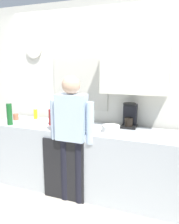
# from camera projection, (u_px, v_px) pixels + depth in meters

# --- Properties ---
(ground_plane) EXTENTS (8.00, 8.00, 0.00)m
(ground_plane) POSITION_uv_depth(u_px,v_px,m) (73.00, 200.00, 2.94)
(ground_plane) COLOR beige
(kitchen_counter) EXTENTS (2.65, 0.64, 0.90)m
(kitchen_counter) POSITION_uv_depth(u_px,v_px,m) (82.00, 159.00, 3.13)
(kitchen_counter) COLOR #B2B7BC
(kitchen_counter) RESTS_ON ground_plane
(dishwasher_panel) EXTENTS (0.56, 0.02, 0.81)m
(dishwasher_panel) POSITION_uv_depth(u_px,v_px,m) (63.00, 170.00, 2.87)
(dishwasher_panel) COLOR black
(dishwasher_panel) RESTS_ON ground_plane
(back_wall_assembly) EXTENTS (4.25, 0.42, 2.60)m
(back_wall_assembly) POSITION_uv_depth(u_px,v_px,m) (97.00, 90.00, 3.28)
(back_wall_assembly) COLOR silver
(back_wall_assembly) RESTS_ON ground_plane
(coffee_maker) EXTENTS (0.20, 0.20, 0.33)m
(coffee_maker) POSITION_uv_depth(u_px,v_px,m) (130.00, 116.00, 3.02)
(coffee_maker) COLOR black
(coffee_maker) RESTS_ON kitchen_counter
(bottle_green_wine) EXTENTS (0.07, 0.07, 0.30)m
(bottle_green_wine) POSITION_uv_depth(u_px,v_px,m) (10.00, 114.00, 3.14)
(bottle_green_wine) COLOR #195923
(bottle_green_wine) RESTS_ON kitchen_counter
(bottle_dark_sauce) EXTENTS (0.06, 0.06, 0.18)m
(bottle_dark_sauce) POSITION_uv_depth(u_px,v_px,m) (73.00, 119.00, 3.13)
(bottle_dark_sauce) COLOR black
(bottle_dark_sauce) RESTS_ON kitchen_counter
(bottle_red_vinegar) EXTENTS (0.06, 0.06, 0.22)m
(bottle_red_vinegar) POSITION_uv_depth(u_px,v_px,m) (51.00, 117.00, 3.14)
(bottle_red_vinegar) COLOR maroon
(bottle_red_vinegar) RESTS_ON kitchen_counter
(cup_terracotta_mug) EXTENTS (0.08, 0.08, 0.09)m
(cup_terracotta_mug) POSITION_uv_depth(u_px,v_px,m) (16.00, 117.00, 3.44)
(cup_terracotta_mug) COLOR #B26647
(cup_terracotta_mug) RESTS_ON kitchen_counter
(cup_yellow_cup) EXTENTS (0.07, 0.07, 0.08)m
(cup_yellow_cup) POSITION_uv_depth(u_px,v_px,m) (61.00, 122.00, 3.12)
(cup_yellow_cup) COLOR yellow
(cup_yellow_cup) RESTS_ON kitchen_counter
(mixing_bowl) EXTENTS (0.22, 0.22, 0.08)m
(mixing_bowl) POSITION_uv_depth(u_px,v_px,m) (111.00, 128.00, 2.84)
(mixing_bowl) COLOR white
(mixing_bowl) RESTS_ON kitchen_counter
(dish_soap) EXTENTS (0.06, 0.06, 0.18)m
(dish_soap) POSITION_uv_depth(u_px,v_px,m) (36.00, 114.00, 3.50)
(dish_soap) COLOR yellow
(dish_soap) RESTS_ON kitchen_counter
(person_at_sink) EXTENTS (0.57, 0.22, 1.60)m
(person_at_sink) POSITION_uv_depth(u_px,v_px,m) (72.00, 130.00, 2.75)
(person_at_sink) COLOR black
(person_at_sink) RESTS_ON ground_plane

